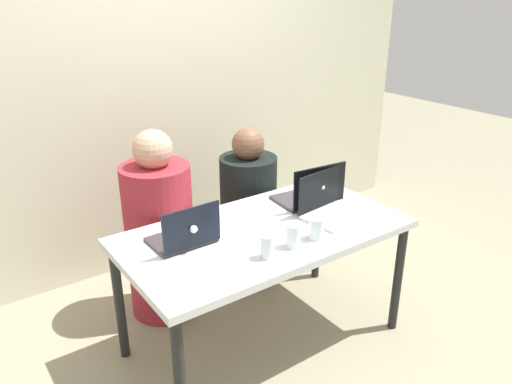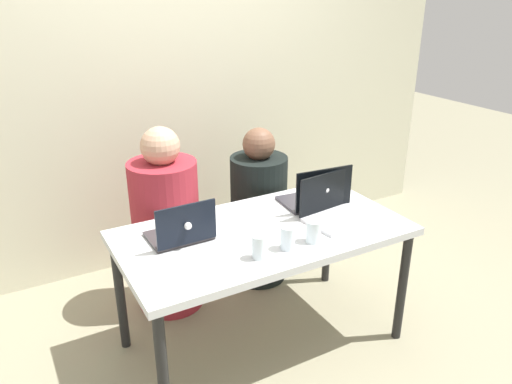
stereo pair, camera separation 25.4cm
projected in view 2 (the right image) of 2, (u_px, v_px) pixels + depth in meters
ground_plane at (263, 340)px, 2.82m from camera, size 12.00×12.00×0.00m
back_wall at (171, 86)px, 3.37m from camera, size 4.50×0.10×2.45m
desk at (263, 241)px, 2.58m from camera, size 1.47×0.78×0.70m
person_on_left at (167, 230)px, 2.97m from camera, size 0.45×0.45×1.14m
person_on_right at (259, 214)px, 3.27m from camera, size 0.38×0.38×1.05m
laptop_back_right at (316, 196)px, 2.81m from camera, size 0.37×0.30×0.24m
laptop_back_left at (181, 232)px, 2.42m from camera, size 0.30×0.26×0.22m
laptop_front_right at (334, 210)px, 2.66m from camera, size 0.37×0.29×0.23m
water_glass_right at (313, 233)px, 2.41m from camera, size 0.07×0.07×0.11m
water_glass_center at (287, 239)px, 2.35m from camera, size 0.07×0.07×0.12m
water_glass_left at (259, 249)px, 2.27m from camera, size 0.06×0.06×0.11m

